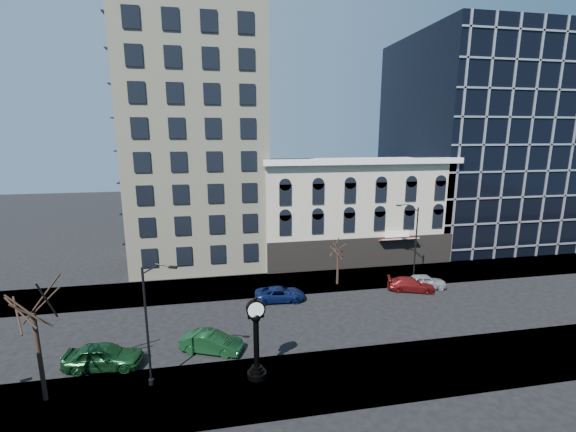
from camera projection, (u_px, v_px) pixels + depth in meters
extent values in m
plane|color=black|center=(273.00, 322.00, 31.50)|extent=(160.00, 160.00, 0.00)
cube|color=gray|center=(262.00, 285.00, 39.18)|extent=(160.00, 6.00, 0.12)
cube|color=gray|center=(292.00, 382.00, 23.80)|extent=(160.00, 6.00, 0.12)
cube|color=#BFB999|center=(197.00, 100.00, 44.71)|extent=(15.00, 15.00, 38.00)
cube|color=#BEB89C|center=(349.00, 209.00, 47.79)|extent=(22.00, 10.00, 12.00)
cube|color=white|center=(367.00, 162.00, 41.49)|extent=(22.60, 0.80, 0.60)
cube|color=black|center=(363.00, 253.00, 43.81)|extent=(22.00, 0.30, 3.60)
cube|color=maroon|center=(399.00, 239.00, 43.67)|extent=(4.50, 1.18, 0.55)
cube|color=black|center=(474.00, 142.00, 54.53)|extent=(20.00, 20.00, 28.00)
cylinder|color=black|center=(257.00, 374.00, 24.23)|extent=(1.22, 1.22, 0.33)
cylinder|color=black|center=(257.00, 370.00, 24.18)|extent=(0.89, 0.89, 0.22)
cylinder|color=black|center=(257.00, 367.00, 24.13)|extent=(0.67, 0.67, 0.18)
cylinder|color=black|center=(256.00, 343.00, 23.78)|extent=(0.36, 0.36, 3.23)
sphere|color=black|center=(256.00, 317.00, 23.42)|extent=(0.62, 0.62, 0.62)
cube|color=black|center=(256.00, 316.00, 23.40)|extent=(1.02, 0.32, 0.28)
cylinder|color=black|center=(256.00, 309.00, 23.31)|extent=(1.18, 0.44, 1.16)
cylinder|color=white|center=(256.00, 310.00, 23.12)|extent=(0.98, 0.09, 0.98)
cylinder|color=white|center=(255.00, 307.00, 23.49)|extent=(0.98, 0.09, 0.98)
sphere|color=black|center=(255.00, 298.00, 23.17)|extent=(0.22, 0.22, 0.22)
cylinder|color=black|center=(147.00, 328.00, 22.73)|extent=(0.14, 0.14, 7.53)
cylinder|color=black|center=(152.00, 382.00, 23.48)|extent=(0.32, 0.32, 0.35)
cube|color=black|center=(169.00, 267.00, 21.65)|extent=(0.52, 0.35, 0.12)
cylinder|color=black|center=(416.00, 245.00, 39.25)|extent=(0.15, 0.15, 7.81)
cylinder|color=black|center=(413.00, 279.00, 40.02)|extent=(0.33, 0.33, 0.36)
cube|color=black|center=(401.00, 205.00, 38.69)|extent=(0.54, 0.36, 0.13)
cylinder|color=#322219|center=(40.00, 358.00, 21.62)|extent=(0.25, 0.25, 5.34)
cylinder|color=#322219|center=(338.00, 269.00, 38.99)|extent=(0.25, 0.25, 3.26)
imported|color=#143F1E|center=(103.00, 356.00, 25.23)|extent=(5.10, 2.48, 1.68)
imported|color=#143F1E|center=(212.00, 342.00, 27.14)|extent=(4.60, 3.04, 1.43)
imported|color=#0C194C|center=(280.00, 294.00, 35.50)|extent=(4.77, 2.43, 1.29)
imported|color=maroon|center=(411.00, 284.00, 37.77)|extent=(4.86, 3.21, 1.31)
imported|color=#A5A8AD|center=(425.00, 281.00, 38.35)|extent=(4.34, 2.21, 1.42)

